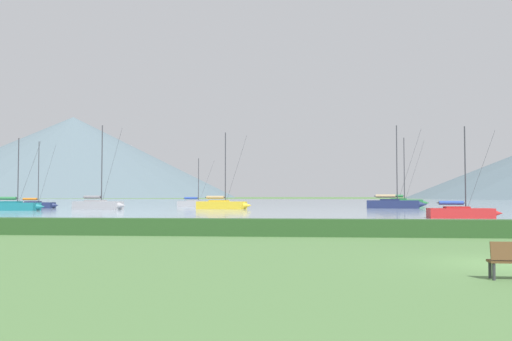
# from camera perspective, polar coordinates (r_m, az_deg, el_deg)

# --- Properties ---
(ground_plane) EXTENTS (1000.00, 1000.00, 0.00)m
(ground_plane) POSITION_cam_1_polar(r_m,az_deg,el_deg) (18.78, 24.19, -8.69)
(ground_plane) COLOR #517A42
(harbor_water) EXTENTS (320.00, 246.00, 0.00)m
(harbor_water) POSITION_cam_1_polar(r_m,az_deg,el_deg) (154.80, 7.55, -3.24)
(harbor_water) COLOR #8499A8
(harbor_water) RESTS_ON ground_plane
(hedge_line) EXTENTS (80.00, 1.20, 0.87)m
(hedge_line) POSITION_cam_1_polar(r_m,az_deg,el_deg) (29.34, 17.18, -5.63)
(hedge_line) COLOR #284C23
(hedge_line) RESTS_ON ground_plane
(sailboat_slip_1) EXTENTS (9.16, 3.61, 12.81)m
(sailboat_slip_1) POSITION_cam_1_polar(r_m,az_deg,el_deg) (108.34, 14.57, -3.11)
(sailboat_slip_1) COLOR #236B38
(sailboat_slip_1) RESTS_ON harbor_water
(sailboat_slip_2) EXTENTS (8.53, 4.40, 12.21)m
(sailboat_slip_2) POSITION_cam_1_polar(r_m,az_deg,el_deg) (84.55, -15.70, -3.33)
(sailboat_slip_2) COLOR #9E9EA3
(sailboat_slip_2) RESTS_ON harbor_water
(sailboat_slip_3) EXTENTS (6.80, 2.03, 10.45)m
(sailboat_slip_3) POSITION_cam_1_polar(r_m,az_deg,el_deg) (94.18, -21.48, -3.23)
(sailboat_slip_3) COLOR navy
(sailboat_slip_3) RESTS_ON harbor_water
(sailboat_slip_4) EXTENTS (6.54, 1.95, 8.29)m
(sailboat_slip_4) POSITION_cam_1_polar(r_m,az_deg,el_deg) (53.92, 20.13, -3.98)
(sailboat_slip_4) COLOR red
(sailboat_slip_4) RESTS_ON harbor_water
(sailboat_slip_5) EXTENTS (8.41, 4.02, 11.28)m
(sailboat_slip_5) POSITION_cam_1_polar(r_m,az_deg,el_deg) (82.70, -3.46, -3.45)
(sailboat_slip_5) COLOR gold
(sailboat_slip_5) RESTS_ON harbor_water
(sailboat_slip_7) EXTENTS (7.76, 2.43, 9.73)m
(sailboat_slip_7) POSITION_cam_1_polar(r_m,az_deg,el_deg) (81.87, -23.34, -3.30)
(sailboat_slip_7) COLOR #19707A
(sailboat_slip_7) RESTS_ON harbor_water
(sailboat_slip_10) EXTENTS (7.28, 2.85, 8.58)m
(sailboat_slip_10) POSITION_cam_1_polar(r_m,az_deg,el_deg) (100.16, -6.10, -3.33)
(sailboat_slip_10) COLOR #9E9EA3
(sailboat_slip_10) RESTS_ON harbor_water
(sailboat_slip_11) EXTENTS (9.24, 3.93, 12.91)m
(sailboat_slip_11) POSITION_cam_1_polar(r_m,az_deg,el_deg) (89.80, 13.81, -3.26)
(sailboat_slip_11) COLOR navy
(sailboat_slip_11) RESTS_ON harbor_water
(distant_hill_central_peak) EXTENTS (262.81, 262.81, 64.88)m
(distant_hill_central_peak) POSITION_cam_1_polar(r_m,az_deg,el_deg) (474.86, -18.11, 1.30)
(distant_hill_central_peak) COLOR slate
(distant_hill_central_peak) RESTS_ON ground_plane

